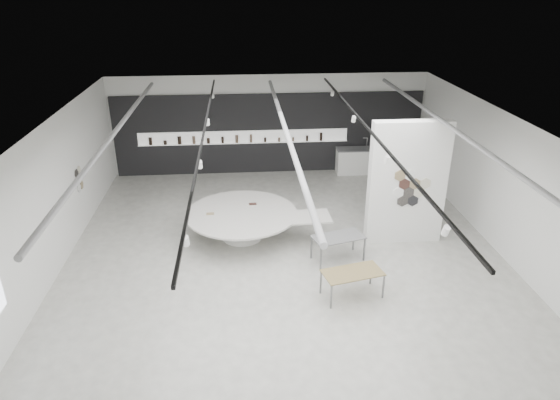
{
  "coord_description": "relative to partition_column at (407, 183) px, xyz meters",
  "views": [
    {
      "loc": [
        -1.13,
        -11.61,
        7.13
      ],
      "look_at": [
        -0.07,
        1.2,
        1.33
      ],
      "focal_mm": 32.0,
      "sensor_mm": 36.0,
      "label": 1
    }
  ],
  "objects": [
    {
      "name": "partition_column",
      "position": [
        0.0,
        0.0,
        0.0
      ],
      "size": [
        2.2,
        0.38,
        3.6
      ],
      "color": "white",
      "rests_on": "ground"
    },
    {
      "name": "room",
      "position": [
        -3.59,
        -1.0,
        0.27
      ],
      "size": [
        12.02,
        14.02,
        3.82
      ],
      "color": "beige",
      "rests_on": "ground"
    },
    {
      "name": "sample_table_stone",
      "position": [
        -2.09,
        -0.95,
        -1.15
      ],
      "size": [
        1.52,
        1.05,
        0.71
      ],
      "rotation": [
        0.0,
        0.0,
        0.28
      ],
      "color": "slate",
      "rests_on": "ground"
    },
    {
      "name": "display_island",
      "position": [
        -4.6,
        0.51,
        -1.26
      ],
      "size": [
        4.23,
        3.35,
        0.83
      ],
      "rotation": [
        0.0,
        0.0,
        0.03
      ],
      "color": "white",
      "rests_on": "ground"
    },
    {
      "name": "sample_table_wood",
      "position": [
        -2.07,
        -2.66,
        -1.18
      ],
      "size": [
        1.55,
        1.02,
        0.67
      ],
      "rotation": [
        0.0,
        0.0,
        0.23
      ],
      "color": "olive",
      "rests_on": "ground"
    },
    {
      "name": "kitchen_counter",
      "position": [
        -0.05,
        5.5,
        -1.3
      ],
      "size": [
        1.77,
        0.71,
        1.38
      ],
      "rotation": [
        0.0,
        0.0,
        -0.01
      ],
      "color": "white",
      "rests_on": "ground"
    },
    {
      "name": "back_wall_display",
      "position": [
        -3.58,
        5.94,
        -0.26
      ],
      "size": [
        11.8,
        0.27,
        3.1
      ],
      "color": "black",
      "rests_on": "ground"
    }
  ]
}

